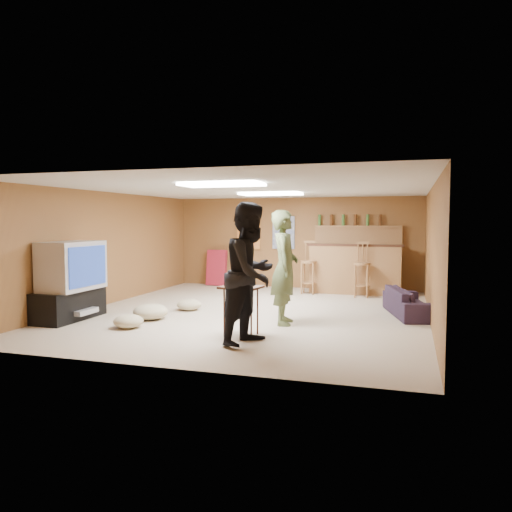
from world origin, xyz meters
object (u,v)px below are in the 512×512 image
(tv_body, at_px, (72,266))
(bar_counter, at_px, (355,269))
(person_black, at_px, (251,273))
(sofa, at_px, (411,302))
(person_olive, at_px, (285,267))
(tray_table, at_px, (241,311))

(tv_body, distance_m, bar_counter, 6.09)
(tv_body, distance_m, person_black, 3.37)
(sofa, bearing_deg, bar_counter, 11.55)
(person_olive, height_order, sofa, person_olive)
(tray_table, bearing_deg, person_olive, 67.68)
(bar_counter, bearing_deg, person_black, -99.38)
(person_black, bearing_deg, person_olive, 10.73)
(tv_body, relative_size, person_black, 0.58)
(person_olive, bearing_deg, sofa, -65.92)
(tv_body, height_order, tray_table, tv_body)
(tray_table, bearing_deg, tv_body, 175.16)
(tv_body, xyz_separation_m, bar_counter, (4.15, 4.45, -0.35))
(tv_body, relative_size, tray_table, 1.55)
(bar_counter, xyz_separation_m, person_black, (-0.84, -5.10, 0.39))
(person_olive, bearing_deg, tv_body, 91.16)
(sofa, xyz_separation_m, tray_table, (-2.32, -2.29, 0.12))
(person_olive, relative_size, tray_table, 2.54)
(bar_counter, height_order, person_black, person_black)
(tray_table, bearing_deg, bar_counter, 76.62)
(sofa, bearing_deg, person_black, 127.94)
(person_black, xyz_separation_m, tray_table, (-0.28, 0.39, -0.59))
(tv_body, relative_size, sofa, 0.69)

